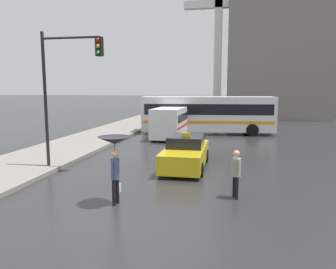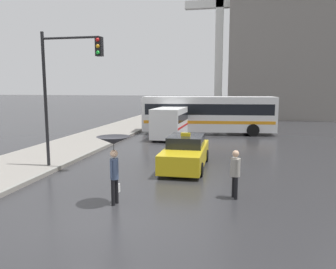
# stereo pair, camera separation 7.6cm
# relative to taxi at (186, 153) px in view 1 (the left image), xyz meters

# --- Properties ---
(ground_plane) EXTENTS (300.00, 300.00, 0.00)m
(ground_plane) POSITION_rel_taxi_xyz_m (-1.48, -6.79, -0.69)
(ground_plane) COLOR #2D2D30
(taxi) EXTENTS (1.91, 4.71, 1.65)m
(taxi) POSITION_rel_taxi_xyz_m (0.00, 0.00, 0.00)
(taxi) COLOR gold
(taxi) RESTS_ON ground_plane
(ambulance_van) EXTENTS (2.23, 5.55, 2.27)m
(ambulance_van) POSITION_rel_taxi_xyz_m (-2.37, 9.13, 0.57)
(ambulance_van) COLOR white
(ambulance_van) RESTS_ON ground_plane
(city_bus) EXTENTS (10.74, 3.53, 3.02)m
(city_bus) POSITION_rel_taxi_xyz_m (0.16, 11.71, 0.99)
(city_bus) COLOR silver
(city_bus) RESTS_ON ground_plane
(pedestrian_with_umbrella) EXTENTS (1.07, 1.07, 2.21)m
(pedestrian_with_umbrella) POSITION_rel_taxi_xyz_m (-1.52, -5.40, 1.12)
(pedestrian_with_umbrella) COLOR black
(pedestrian_with_umbrella) RESTS_ON ground_plane
(pedestrian_man) EXTENTS (0.42, 0.47, 1.66)m
(pedestrian_man) POSITION_rel_taxi_xyz_m (2.27, -4.06, 0.29)
(pedestrian_man) COLOR black
(pedestrian_man) RESTS_ON ground_plane
(traffic_light) EXTENTS (2.85, 0.38, 6.16)m
(traffic_light) POSITION_rel_taxi_xyz_m (-5.10, -1.61, 3.51)
(traffic_light) COLOR black
(traffic_light) RESTS_ON ground_plane
(building_tower_near) EXTENTS (11.85, 10.32, 27.47)m
(building_tower_near) POSITION_rel_taxi_xyz_m (7.42, 29.02, 13.04)
(building_tower_near) COLOR gray
(building_tower_near) RESTS_ON ground_plane
(monument_cross) EXTENTS (8.31, 0.90, 18.89)m
(monument_cross) POSITION_rel_taxi_xyz_m (0.27, 26.08, 10.02)
(monument_cross) COLOR white
(monument_cross) RESTS_ON ground_plane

